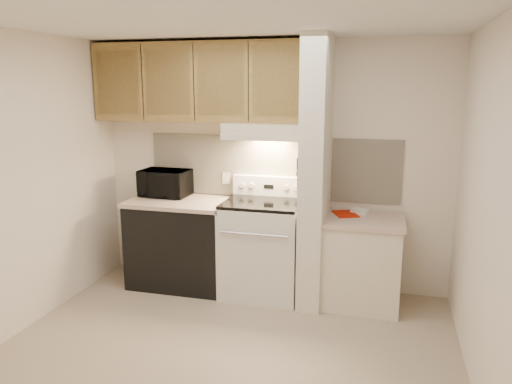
% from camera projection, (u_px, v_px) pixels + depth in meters
% --- Properties ---
extents(floor, '(3.60, 3.60, 0.00)m').
position_uv_depth(floor, '(227.00, 350.00, 3.96)').
color(floor, tan).
rests_on(floor, ground).
extents(ceiling, '(3.60, 3.60, 0.00)m').
position_uv_depth(ceiling, '(223.00, 20.00, 3.43)').
color(ceiling, white).
rests_on(ceiling, wall_back).
extents(wall_back, '(3.60, 2.50, 0.02)m').
position_uv_depth(wall_back, '(271.00, 166.00, 5.11)').
color(wall_back, '#F1E1CC').
rests_on(wall_back, floor).
extents(wall_left, '(0.02, 3.00, 2.50)m').
position_uv_depth(wall_left, '(19.00, 184.00, 4.15)').
color(wall_left, '#F1E1CC').
rests_on(wall_left, floor).
extents(wall_right, '(0.02, 3.00, 2.50)m').
position_uv_depth(wall_right, '(488.00, 212.00, 3.24)').
color(wall_right, '#F1E1CC').
rests_on(wall_right, floor).
extents(backsplash, '(2.60, 0.02, 0.63)m').
position_uv_depth(backsplash, '(271.00, 167.00, 5.10)').
color(backsplash, beige).
rests_on(backsplash, wall_back).
extents(range_body, '(0.76, 0.65, 0.92)m').
position_uv_depth(range_body, '(263.00, 249.00, 4.95)').
color(range_body, silver).
rests_on(range_body, floor).
extents(oven_window, '(0.50, 0.01, 0.30)m').
position_uv_depth(oven_window, '(254.00, 256.00, 4.64)').
color(oven_window, black).
rests_on(oven_window, range_body).
extents(oven_handle, '(0.65, 0.02, 0.02)m').
position_uv_depth(oven_handle, '(253.00, 235.00, 4.56)').
color(oven_handle, silver).
rests_on(oven_handle, range_body).
extents(cooktop, '(0.74, 0.64, 0.03)m').
position_uv_depth(cooktop, '(263.00, 203.00, 4.85)').
color(cooktop, black).
rests_on(cooktop, range_body).
extents(range_backguard, '(0.76, 0.08, 0.20)m').
position_uv_depth(range_backguard, '(270.00, 186.00, 5.10)').
color(range_backguard, silver).
rests_on(range_backguard, range_body).
extents(range_display, '(0.10, 0.01, 0.04)m').
position_uv_depth(range_display, '(269.00, 187.00, 5.06)').
color(range_display, black).
rests_on(range_display, range_backguard).
extents(range_knob_left_outer, '(0.05, 0.02, 0.05)m').
position_uv_depth(range_knob_left_outer, '(242.00, 185.00, 5.12)').
color(range_knob_left_outer, silver).
rests_on(range_knob_left_outer, range_backguard).
extents(range_knob_left_inner, '(0.05, 0.02, 0.05)m').
position_uv_depth(range_knob_left_inner, '(252.00, 186.00, 5.10)').
color(range_knob_left_inner, silver).
rests_on(range_knob_left_inner, range_backguard).
extents(range_knob_right_inner, '(0.05, 0.02, 0.05)m').
position_uv_depth(range_knob_right_inner, '(286.00, 188.00, 5.01)').
color(range_knob_right_inner, silver).
rests_on(range_knob_right_inner, range_backguard).
extents(range_knob_right_outer, '(0.05, 0.02, 0.05)m').
position_uv_depth(range_knob_right_outer, '(296.00, 188.00, 4.98)').
color(range_knob_right_outer, silver).
rests_on(range_knob_right_outer, range_backguard).
extents(dishwasher_front, '(1.00, 0.63, 0.87)m').
position_uv_depth(dishwasher_front, '(181.00, 244.00, 5.19)').
color(dishwasher_front, black).
rests_on(dishwasher_front, floor).
extents(left_countertop, '(1.04, 0.67, 0.04)m').
position_uv_depth(left_countertop, '(180.00, 202.00, 5.09)').
color(left_countertop, '#CAAE9A').
rests_on(left_countertop, dishwasher_front).
extents(spoon_rest, '(0.21, 0.10, 0.01)m').
position_uv_depth(spoon_rest, '(169.00, 198.00, 5.13)').
color(spoon_rest, black).
rests_on(spoon_rest, left_countertop).
extents(teal_jar, '(0.10, 0.10, 0.10)m').
position_uv_depth(teal_jar, '(157.00, 189.00, 5.37)').
color(teal_jar, '#28675A').
rests_on(teal_jar, left_countertop).
extents(outlet, '(0.08, 0.01, 0.12)m').
position_uv_depth(outlet, '(226.00, 178.00, 5.24)').
color(outlet, beige).
rests_on(outlet, backsplash).
extents(microwave, '(0.51, 0.36, 0.28)m').
position_uv_depth(microwave, '(165.00, 183.00, 5.24)').
color(microwave, black).
rests_on(microwave, left_countertop).
extents(partition_pillar, '(0.22, 0.70, 2.50)m').
position_uv_depth(partition_pillar, '(316.00, 174.00, 4.65)').
color(partition_pillar, silver).
rests_on(partition_pillar, floor).
extents(pillar_trim, '(0.01, 0.70, 0.04)m').
position_uv_depth(pillar_trim, '(304.00, 168.00, 4.67)').
color(pillar_trim, olive).
rests_on(pillar_trim, partition_pillar).
extents(knife_strip, '(0.02, 0.42, 0.04)m').
position_uv_depth(knife_strip, '(302.00, 166.00, 4.62)').
color(knife_strip, black).
rests_on(knife_strip, partition_pillar).
extents(knife_blade_a, '(0.01, 0.03, 0.16)m').
position_uv_depth(knife_blade_a, '(298.00, 180.00, 4.49)').
color(knife_blade_a, silver).
rests_on(knife_blade_a, knife_strip).
extents(knife_handle_a, '(0.02, 0.02, 0.10)m').
position_uv_depth(knife_handle_a, '(298.00, 164.00, 4.46)').
color(knife_handle_a, black).
rests_on(knife_handle_a, knife_strip).
extents(knife_blade_b, '(0.01, 0.04, 0.18)m').
position_uv_depth(knife_blade_b, '(299.00, 180.00, 4.56)').
color(knife_blade_b, silver).
rests_on(knife_blade_b, knife_strip).
extents(knife_handle_b, '(0.02, 0.02, 0.10)m').
position_uv_depth(knife_handle_b, '(299.00, 162.00, 4.54)').
color(knife_handle_b, black).
rests_on(knife_handle_b, knife_strip).
extents(knife_blade_c, '(0.01, 0.04, 0.20)m').
position_uv_depth(knife_blade_c, '(300.00, 179.00, 4.64)').
color(knife_blade_c, silver).
rests_on(knife_blade_c, knife_strip).
extents(knife_handle_c, '(0.02, 0.02, 0.10)m').
position_uv_depth(knife_handle_c, '(301.00, 161.00, 4.62)').
color(knife_handle_c, black).
rests_on(knife_handle_c, knife_strip).
extents(knife_blade_d, '(0.01, 0.04, 0.16)m').
position_uv_depth(knife_blade_d, '(302.00, 175.00, 4.73)').
color(knife_blade_d, silver).
rests_on(knife_blade_d, knife_strip).
extents(knife_handle_d, '(0.02, 0.02, 0.10)m').
position_uv_depth(knife_handle_d, '(302.00, 160.00, 4.69)').
color(knife_handle_d, black).
rests_on(knife_handle_d, knife_strip).
extents(knife_blade_e, '(0.01, 0.04, 0.18)m').
position_uv_depth(knife_blade_e, '(303.00, 175.00, 4.79)').
color(knife_blade_e, silver).
rests_on(knife_blade_e, knife_strip).
extents(knife_handle_e, '(0.02, 0.02, 0.10)m').
position_uv_depth(knife_handle_e, '(304.00, 159.00, 4.77)').
color(knife_handle_e, black).
rests_on(knife_handle_e, knife_strip).
extents(oven_mitt, '(0.03, 0.10, 0.25)m').
position_uv_depth(oven_mitt, '(305.00, 177.00, 4.86)').
color(oven_mitt, slate).
rests_on(oven_mitt, partition_pillar).
extents(right_cab_base, '(0.70, 0.60, 0.81)m').
position_uv_depth(right_cab_base, '(362.00, 264.00, 4.71)').
color(right_cab_base, beige).
rests_on(right_cab_base, floor).
extents(right_countertop, '(0.74, 0.64, 0.04)m').
position_uv_depth(right_countertop, '(364.00, 220.00, 4.63)').
color(right_countertop, '#CAAE9A').
rests_on(right_countertop, right_cab_base).
extents(red_folder, '(0.29, 0.33, 0.01)m').
position_uv_depth(red_folder, '(345.00, 214.00, 4.76)').
color(red_folder, '#B91903').
rests_on(red_folder, right_countertop).
extents(white_box, '(0.18, 0.15, 0.04)m').
position_uv_depth(white_box, '(360.00, 211.00, 4.80)').
color(white_box, white).
rests_on(white_box, right_countertop).
extents(range_hood, '(0.78, 0.44, 0.15)m').
position_uv_depth(range_hood, '(266.00, 131.00, 4.82)').
color(range_hood, beige).
rests_on(range_hood, upper_cabinets).
extents(hood_lip, '(0.78, 0.04, 0.06)m').
position_uv_depth(hood_lip, '(261.00, 138.00, 4.63)').
color(hood_lip, beige).
rests_on(hood_lip, range_hood).
extents(upper_cabinets, '(2.18, 0.33, 0.77)m').
position_uv_depth(upper_cabinets, '(200.00, 82.00, 4.94)').
color(upper_cabinets, olive).
rests_on(upper_cabinets, wall_back).
extents(cab_door_a, '(0.46, 0.01, 0.63)m').
position_uv_depth(cab_door_a, '(118.00, 82.00, 5.00)').
color(cab_door_a, olive).
rests_on(cab_door_a, upper_cabinets).
extents(cab_gap_a, '(0.01, 0.01, 0.73)m').
position_uv_depth(cab_gap_a, '(142.00, 82.00, 4.93)').
color(cab_gap_a, black).
rests_on(cab_gap_a, upper_cabinets).
extents(cab_door_b, '(0.46, 0.01, 0.63)m').
position_uv_depth(cab_door_b, '(168.00, 82.00, 4.86)').
color(cab_door_b, olive).
rests_on(cab_door_b, upper_cabinets).
extents(cab_gap_b, '(0.01, 0.01, 0.73)m').
position_uv_depth(cab_gap_b, '(194.00, 82.00, 4.79)').
color(cab_gap_b, black).
rests_on(cab_gap_b, upper_cabinets).
extents(cab_door_c, '(0.46, 0.01, 0.63)m').
position_uv_depth(cab_door_c, '(221.00, 82.00, 4.72)').
color(cab_door_c, olive).
rests_on(cab_door_c, upper_cabinets).
extents(cab_gap_c, '(0.01, 0.01, 0.73)m').
position_uv_depth(cab_gap_c, '(248.00, 82.00, 4.65)').
color(cab_gap_c, black).
rests_on(cab_gap_c, upper_cabinets).
extents(cab_door_d, '(0.46, 0.01, 0.63)m').
position_uv_depth(cab_door_d, '(277.00, 82.00, 4.59)').
color(cab_door_d, olive).
rests_on(cab_door_d, upper_cabinets).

